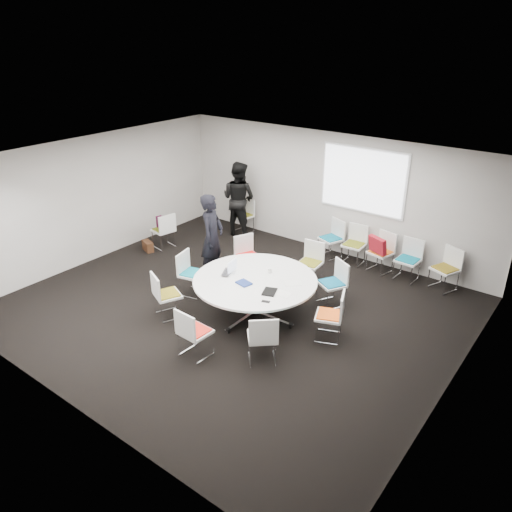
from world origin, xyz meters
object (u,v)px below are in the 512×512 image
Objects in this scene: person_main at (212,237)px; cup at (270,270)px; chair_ring_b at (332,292)px; chair_ring_f at (168,303)px; chair_ring_e at (193,281)px; chair_person_back at (243,222)px; chair_ring_c at (309,271)px; chair_spare_left at (164,237)px; chair_ring_g at (195,341)px; chair_ring_a at (329,324)px; brown_bag at (148,246)px; chair_back_b at (353,252)px; person_back at (239,199)px; chair_ring_d at (248,264)px; conference_table at (255,288)px; chair_back_e at (444,277)px; chair_back_a at (331,246)px; chair_back_c at (380,260)px; chair_ring_h at (262,346)px; chair_back_d at (407,267)px; laptop at (230,273)px; maroon_bag at (163,223)px.

cup is at bearing -118.16° from person_main.
chair_ring_b is 1.00× the size of chair_ring_f.
chair_ring_e is 1.00× the size of chair_person_back.
chair_ring_c and chair_spare_left have the same top height.
chair_ring_a is at bearing 52.58° from chair_ring_g.
brown_bag is at bearing 8.34° from chair_ring_c.
chair_back_b is 3.25m from person_back.
chair_back_b is 3.17m from chair_person_back.
chair_ring_d is 2.54m from chair_person_back.
chair_spare_left is at bearing 162.57° from conference_table.
chair_back_e is at bearing 20.51° from brown_bag.
chair_ring_e and chair_back_b have the same top height.
chair_back_e is at bearing 177.61° from chair_back_b.
person_main is at bearing 53.15° from chair_back_e.
chair_back_a is (-1.11, 1.93, 0.00)m from chair_ring_b.
chair_back_e is at bearing -165.48° from chair_back_c.
person_main reaches higher than chair_ring_a.
person_back is (-5.21, -0.18, 0.67)m from chair_back_e.
chair_ring_g and chair_back_a have the same top height.
chair_ring_b is 9.78× the size of cup.
chair_ring_g is 4.49m from brown_bag.
chair_back_c is at bearing -159.90° from chair_back_a.
chair_ring_f and chair_back_a have the same top height.
chair_ring_h is 5.57m from chair_person_back.
person_main reaches higher than conference_table.
chair_ring_h is 4.33m from chair_back_a.
chair_back_d is at bearing -82.13° from chair_ring_b.
chair_ring_d is at bearing 85.68° from chair_back_a.
chair_back_b is at bearing -41.83° from laptop.
chair_back_c and chair_back_d have the same top height.
person_back is (0.89, 1.78, 0.67)m from chair_spare_left.
chair_ring_d is 1.00× the size of chair_ring_f.
chair_back_c is 0.46× the size of person_back.
chair_ring_c is at bearing 86.21° from cup.
person_back is (-2.74, 2.92, 0.40)m from conference_table.
person_back reaches higher than chair_back_a.
person_back is 5.27× the size of brown_bag.
chair_ring_c is 1.00× the size of chair_back_a.
chair_ring_d is 2.44× the size of brown_bag.
chair_ring_e and chair_person_back have the same top height.
chair_ring_h is at bearing 82.80° from chair_back_d.
chair_ring_d is 2.76m from brown_bag.
chair_ring_b is 4.62m from maroon_bag.
chair_back_e is at bearing 51.42° from conference_table.
chair_back_b is (1.67, 4.14, 0.00)m from chair_ring_f.
chair_ring_b and chair_ring_c have the same top height.
chair_spare_left is (-3.63, 1.14, -0.27)m from conference_table.
chair_back_e is 1.00× the size of chair_spare_left.
person_main is (-2.07, -2.43, 0.65)m from chair_back_b.
chair_ring_b is 1.00× the size of chair_ring_g.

